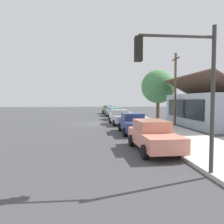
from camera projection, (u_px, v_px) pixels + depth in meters
ground_plane at (96, 124)px, 25.04m from camera, size 120.00×120.00×0.00m
sidewalk_curb at (145, 122)px, 25.57m from camera, size 60.00×4.20×0.16m
car_olive at (107, 110)px, 42.58m from camera, size 4.61×1.93×1.59m
car_skyblue at (111, 111)px, 36.87m from camera, size 4.66×2.12×1.59m
car_seafoam at (116, 114)px, 30.15m from camera, size 4.37×2.08×1.59m
car_silver at (120, 117)px, 24.21m from camera, size 4.78×2.24×1.59m
car_navy at (133, 123)px, 17.87m from camera, size 4.80×2.06×1.59m
car_coral at (153, 136)px, 11.65m from camera, size 4.65×2.08×1.59m
storefront_building at (214, 109)px, 22.71m from camera, size 10.94×6.72×5.10m
shade_tree at (158, 87)px, 30.05m from camera, size 4.53×4.53×6.73m
traffic_light_main at (183, 76)px, 7.47m from camera, size 0.37×2.79×5.20m
utility_pole_wooden at (175, 88)px, 23.08m from camera, size 1.80×0.24×7.50m
fire_hydrant_red at (146, 125)px, 19.22m from camera, size 0.22×0.22×0.71m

